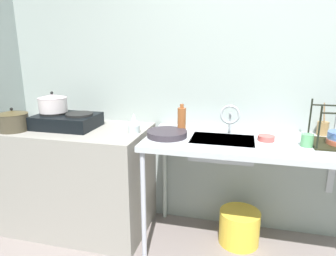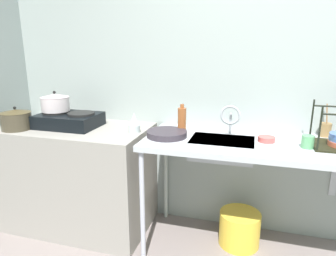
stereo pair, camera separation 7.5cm
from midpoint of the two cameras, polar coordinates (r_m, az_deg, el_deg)
name	(u,v)px [view 1 (the left image)]	position (r m, az deg, el deg)	size (l,w,h in m)	color
wall_back	(280,73)	(2.51, 19.66, 9.76)	(5.43, 0.10, 2.67)	#9BA7A4
counter_concrete	(76,178)	(2.74, -17.84, -9.00)	(1.24, 0.67, 0.89)	gray
counter_sink	(256,149)	(2.22, 15.50, -3.86)	(1.59, 0.67, 0.89)	#B5BCC4
stove	(67,121)	(2.60, -19.44, 1.35)	(0.49, 0.35, 0.13)	black
pot_on_left_burner	(53,103)	(2.64, -21.84, 4.42)	(0.23, 0.23, 0.17)	silver
pot_beside_stove	(13,121)	(2.68, -28.13, 1.26)	(0.24, 0.24, 0.19)	#463F30
percolator	(134,123)	(2.32, -7.44, 0.88)	(0.09, 0.09, 0.15)	silver
sink_basin	(222,148)	(2.21, 9.27, -3.71)	(0.45, 0.31, 0.13)	#B5BCC4
faucet	(230,116)	(2.27, 10.78, 2.29)	(0.15, 0.08, 0.23)	#B5BCC4
frying_pan	(167,134)	(2.21, -1.14, -1.11)	(0.30, 0.30, 0.04)	#322C34
cup_by_rack	(307,140)	(2.18, 24.04, -2.16)	(0.08, 0.08, 0.08)	#59A067
small_bowl_on_drainboard	(266,138)	(2.22, 17.25, -1.86)	(0.12, 0.12, 0.04)	#BE524F
bottle_by_sink	(182,120)	(2.30, 1.69, 1.52)	(0.07, 0.07, 0.23)	#99532A
utensil_jar	(323,128)	(2.52, 26.59, -0.01)	(0.08, 0.08, 0.24)	#9B7748
bucket_on_floor	(239,227)	(2.59, 12.54, -17.90)	(0.32, 0.32, 0.27)	yellow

